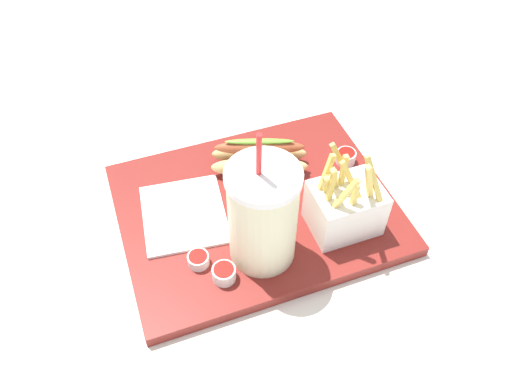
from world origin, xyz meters
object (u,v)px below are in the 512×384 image
Objects in this scene: ketchup_cup_2 at (346,156)px; ketchup_cup_3 at (224,273)px; hot_dog_1 at (259,158)px; ketchup_cup_1 at (198,259)px; napkin_stack at (184,214)px; soda_cup at (263,215)px; fries_basket at (345,207)px.

ketchup_cup_3 is at bearing 29.52° from ketchup_cup_2.
ketchup_cup_1 is (0.15, 0.15, -0.02)m from hot_dog_1.
ketchup_cup_2 is at bearing 166.12° from hot_dog_1.
ketchup_cup_1 is at bearing 88.48° from napkin_stack.
soda_cup reaches higher than fries_basket.
fries_basket is 0.14m from ketchup_cup_2.
ketchup_cup_3 is (0.07, 0.02, -0.07)m from soda_cup.
ketchup_cup_3 is (0.20, 0.03, -0.03)m from fries_basket.
soda_cup is 0.16m from napkin_stack.
napkin_stack is at bearing -79.17° from ketchup_cup_3.
ketchup_cup_1 is (0.09, -0.01, -0.07)m from soda_cup.
ketchup_cup_3 is at bearing 100.83° from napkin_stack.
soda_cup is 7.50× the size of ketchup_cup_1.
napkin_stack is (0.09, -0.10, -0.08)m from soda_cup.
ketchup_cup_3 is at bearing 8.37° from fries_basket.
fries_basket is (-0.13, -0.00, -0.04)m from soda_cup.
hot_dog_1 is 5.18× the size of ketchup_cup_2.
ketchup_cup_1 is at bearing -6.70° from soda_cup.
ketchup_cup_1 is at bearing 21.32° from ketchup_cup_2.
fries_basket reaches higher than napkin_stack.
hot_dog_1 is at bearing -13.88° from ketchup_cup_2.
soda_cup is at bearing 173.30° from ketchup_cup_1.
ketchup_cup_2 is (-0.20, -0.12, -0.07)m from soda_cup.
hot_dog_1 is 5.51× the size of ketchup_cup_1.
ketchup_cup_3 is (-0.03, 0.04, 0.00)m from ketchup_cup_1.
soda_cup is at bearing 32.20° from ketchup_cup_2.
hot_dog_1 reaches higher than ketchup_cup_3.
ketchup_cup_3 is 0.13m from napkin_stack.
soda_cup is at bearing 131.12° from napkin_stack.
ketchup_cup_1 is 0.94× the size of ketchup_cup_2.
hot_dog_1 is 0.16m from napkin_stack.
fries_basket is at bearing 178.24° from ketchup_cup_1.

